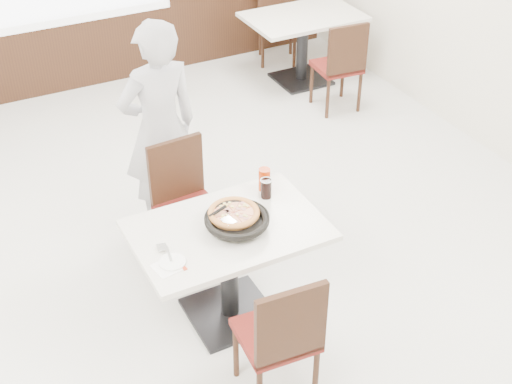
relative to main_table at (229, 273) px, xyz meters
name	(u,v)px	position (x,y,z in m)	size (l,w,h in m)	color
floor	(219,275)	(0.10, 0.40, -0.38)	(7.00, 7.00, 0.00)	beige
wainscot_back	(78,39)	(0.10, 3.88, 0.18)	(5.90, 0.03, 1.10)	black
main_table	(229,273)	(0.00, 0.00, 0.00)	(1.20, 0.80, 0.75)	silver
chair_near	(276,332)	(-0.03, -0.69, 0.10)	(0.42, 0.42, 0.95)	black
chair_far	(190,209)	(0.00, 0.65, 0.10)	(0.42, 0.42, 0.95)	black
trivet	(227,227)	(-0.01, -0.02, 0.39)	(0.11, 0.11, 0.04)	black
pizza_pan	(237,223)	(0.05, -0.03, 0.42)	(0.37, 0.37, 0.01)	black
pizza	(234,215)	(0.06, 0.03, 0.44)	(0.30, 0.30, 0.02)	#C38243
pizza_server	(228,221)	(-0.02, -0.05, 0.47)	(0.07, 0.09, 0.00)	white
napkin	(167,267)	(-0.48, -0.18, 0.38)	(0.15, 0.15, 0.00)	white
side_plate	(172,262)	(-0.44, -0.16, 0.38)	(0.16, 0.16, 0.01)	white
fork	(169,253)	(-0.43, -0.09, 0.39)	(0.01, 0.15, 0.00)	white
cola_glass	(266,189)	(0.37, 0.19, 0.44)	(0.07, 0.07, 0.13)	black
red_cup	(264,179)	(0.40, 0.27, 0.45)	(0.08, 0.08, 0.16)	#A92400
diner_person	(160,129)	(0.01, 1.19, 0.48)	(0.62, 0.41, 1.71)	#B7B6BC
bg_table_right	(302,48)	(2.28, 2.93, 0.00)	(1.20, 0.80, 0.75)	silver
bg_chair_right_near	(337,64)	(2.27, 2.23, 0.10)	(0.42, 0.42, 0.95)	black
bg_chair_right_far	(277,22)	(2.29, 3.51, 0.10)	(0.42, 0.42, 0.95)	black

